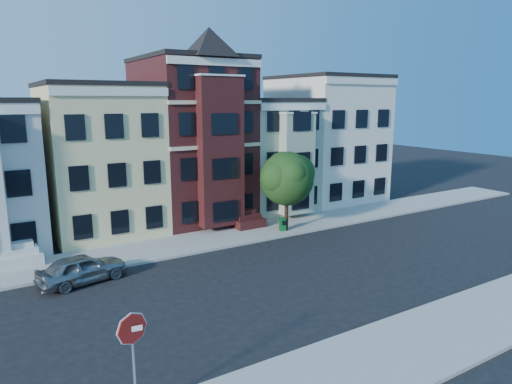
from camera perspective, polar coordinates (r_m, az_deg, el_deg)
ground at (r=24.92m, az=6.04°, el=-10.21°), size 120.00×120.00×0.00m
far_sidewalk at (r=31.23m, az=-2.98°, el=-5.48°), size 60.00×4.00×0.15m
near_sidewalk at (r=19.79m, az=20.95°, el=-16.74°), size 60.00×4.00×0.15m
house_yellow at (r=33.80m, az=-19.01°, el=3.76°), size 7.00×9.00×10.00m
house_brown at (r=35.86m, az=-8.11°, el=6.29°), size 7.00×9.00×12.00m
house_green at (r=39.06m, az=0.74°, el=4.61°), size 6.00×9.00×9.00m
house_cream at (r=43.09m, az=8.68°, el=6.46°), size 8.00×9.00×11.00m
street_tree at (r=31.52m, az=3.87°, el=1.22°), size 7.56×7.56×6.86m
parked_car at (r=25.11m, az=-20.88°, el=-8.93°), size 4.68×2.63×1.50m
newspaper_box at (r=32.04m, az=3.34°, el=-4.05°), size 0.51×0.48×0.92m
stop_sign at (r=14.34m, az=-15.07°, el=-19.31°), size 0.99×0.27×3.57m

